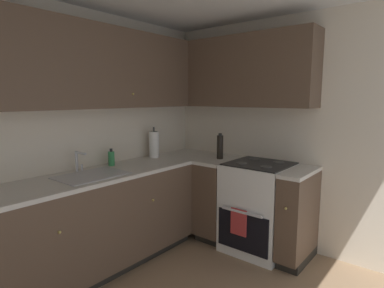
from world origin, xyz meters
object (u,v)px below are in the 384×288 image
Objects in this scene: oven_range at (259,206)px; paper_towel_roll at (154,145)px; soap_bottle at (111,158)px; oil_bottle at (220,147)px.

oven_range is 2.98× the size of paper_towel_roll.
paper_towel_roll is (-0.43, 1.10, 0.60)m from oven_range.
soap_bottle is 0.48× the size of paper_towel_roll.
paper_towel_roll is at bearing 111.10° from oven_range.
paper_towel_roll is (0.57, -0.02, 0.07)m from soap_bottle.
soap_bottle is 0.58m from paper_towel_roll.
soap_bottle is at bearing 131.61° from oven_range.
oil_bottle reaches higher than soap_bottle.
oil_bottle is (-0.02, 0.48, 0.58)m from oven_range.
oven_range is 3.72× the size of oil_bottle.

